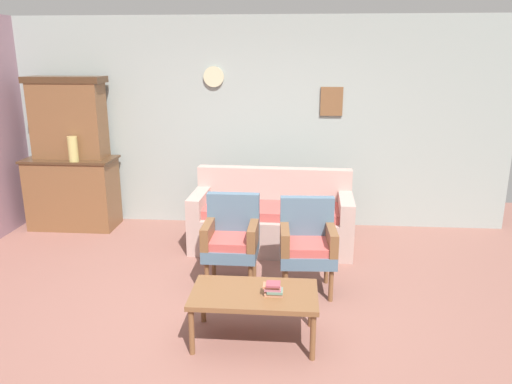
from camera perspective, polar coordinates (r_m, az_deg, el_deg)
ground_plane at (r=4.43m, az=-1.98°, el=-14.61°), size 7.68×7.68×0.00m
wall_back_with_decor at (r=6.51m, az=0.58°, el=7.88°), size 6.40×0.09×2.70m
side_cabinet at (r=6.94m, az=-20.31°, el=-0.08°), size 1.16×0.55×0.93m
cabinet_upper_hutch at (r=6.83m, az=-20.82°, el=8.08°), size 0.99×0.38×1.03m
vase_on_cabinet at (r=6.59m, az=-20.35°, el=4.67°), size 0.12×0.12×0.31m
floral_couch at (r=5.89m, az=1.85°, el=-3.25°), size 1.90×0.87×0.90m
armchair_row_middle at (r=4.88m, az=-2.84°, el=-5.16°), size 0.52×0.50×0.90m
armchair_near_cabinet at (r=4.78m, az=5.95°, el=-5.70°), size 0.55×0.52×0.90m
coffee_table at (r=4.00m, az=-0.20°, el=-12.03°), size 1.00×0.56×0.42m
book_stack_on_table at (r=3.91m, az=2.01°, el=-11.12°), size 0.16×0.11×0.10m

